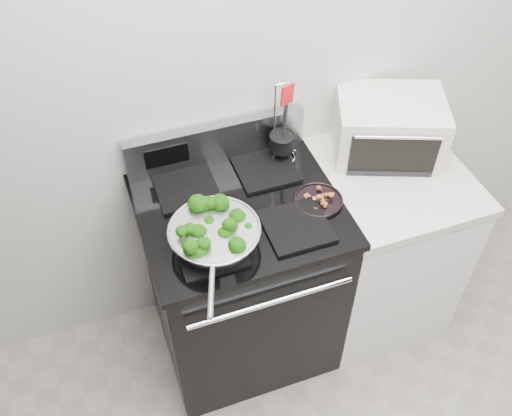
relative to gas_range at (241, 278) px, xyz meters
name	(u,v)px	position (x,y,z in m)	size (l,w,h in m)	color
back_wall	(283,59)	(0.30, 0.34, 0.86)	(4.00, 0.02, 2.70)	#B7B5AE
gas_range	(241,278)	(0.00, 0.00, 0.00)	(0.79, 0.69, 1.13)	black
counter	(377,243)	(0.68, 0.00, -0.03)	(0.62, 0.68, 0.92)	white
skillet	(215,235)	(-0.14, -0.15, 0.52)	(0.34, 0.52, 0.07)	silver
broccoli_pile	(214,231)	(-0.14, -0.15, 0.53)	(0.27, 0.27, 0.09)	black
bacon_plate	(319,198)	(0.30, -0.08, 0.48)	(0.19, 0.19, 0.04)	black
utensil_holder	(282,146)	(0.26, 0.21, 0.53)	(0.12, 0.12, 0.37)	silver
toaster_oven	(388,127)	(0.72, 0.14, 0.56)	(0.53, 0.47, 0.25)	silver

